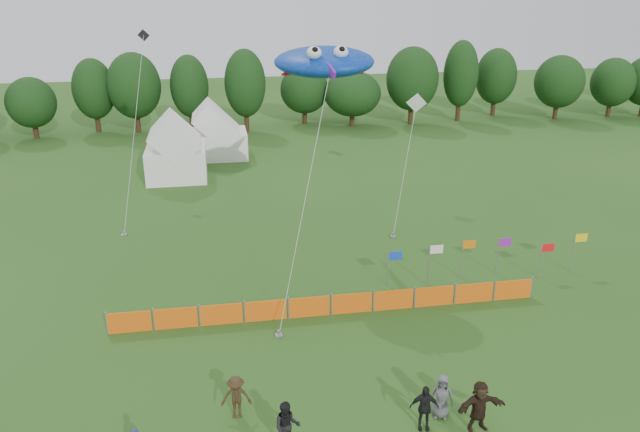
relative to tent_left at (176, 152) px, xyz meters
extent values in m
plane|color=#234C16|center=(7.24, -29.26, -2.03)|extent=(160.00, 160.00, 0.00)
cylinder|color=#382314|center=(-13.99, 15.24, -1.08)|extent=(0.50, 0.50, 1.91)
ellipsoid|color=black|center=(-13.99, 15.24, 1.42)|extent=(4.61, 4.61, 4.30)
cylinder|color=#382314|center=(-8.48, 16.95, -0.84)|extent=(0.50, 0.50, 2.38)
ellipsoid|color=black|center=(-8.48, 16.95, 2.26)|extent=(4.09, 4.09, 5.35)
cylinder|color=#382314|center=(-4.50, 16.13, -0.75)|extent=(0.50, 0.50, 2.57)
ellipsoid|color=black|center=(-4.50, 16.13, 2.61)|extent=(5.20, 5.20, 5.79)
cylinder|color=#382314|center=(0.81, 16.06, -0.80)|extent=(0.50, 0.50, 2.46)
ellipsoid|color=black|center=(0.81, 16.06, 2.42)|extent=(3.78, 3.78, 5.55)
cylinder|color=#382314|center=(6.26, 14.66, -0.70)|extent=(0.50, 0.50, 2.66)
ellipsoid|color=black|center=(6.26, 14.66, 2.78)|extent=(4.05, 4.05, 5.99)
cylinder|color=#382314|center=(12.53, 17.27, -1.04)|extent=(0.50, 0.50, 1.98)
ellipsoid|color=black|center=(12.53, 17.27, 1.54)|extent=(5.06, 5.06, 4.46)
cylinder|color=#382314|center=(17.24, 15.30, -1.10)|extent=(0.50, 0.50, 1.86)
ellipsoid|color=black|center=(17.24, 15.30, 1.32)|extent=(5.86, 5.86, 4.18)
cylinder|color=#382314|center=(23.52, 15.12, -0.72)|extent=(0.50, 0.50, 2.62)
ellipsoid|color=black|center=(23.52, 15.12, 2.69)|extent=(5.41, 5.41, 5.89)
cylinder|color=#382314|center=(29.02, 15.73, -0.64)|extent=(0.50, 0.50, 2.78)
ellipsoid|color=black|center=(29.02, 15.73, 2.99)|extent=(3.67, 3.67, 6.26)
cylinder|color=#382314|center=(33.91, 17.62, -0.82)|extent=(0.50, 0.50, 2.42)
ellipsoid|color=black|center=(33.91, 17.62, 2.33)|extent=(4.46, 4.46, 5.44)
cylinder|color=#382314|center=(39.94, 14.87, -0.91)|extent=(0.50, 0.50, 2.24)
ellipsoid|color=black|center=(39.94, 14.87, 2.01)|extent=(5.26, 5.26, 5.03)
cylinder|color=#382314|center=(46.33, 14.89, -0.98)|extent=(0.50, 0.50, 2.10)
ellipsoid|color=black|center=(46.33, 14.89, 1.77)|extent=(4.74, 4.74, 4.73)
cube|color=white|center=(0.00, 0.00, -0.80)|extent=(4.47, 4.47, 2.46)
cube|color=white|center=(3.16, 5.58, -0.91)|extent=(5.08, 4.06, 2.23)
cube|color=#F15D0D|center=(-1.16, -22.63, -1.53)|extent=(1.90, 0.06, 1.00)
cube|color=#F15D0D|center=(0.84, -22.63, -1.53)|extent=(1.90, 0.06, 1.00)
cube|color=#F15D0D|center=(2.84, -22.63, -1.53)|extent=(1.90, 0.06, 1.00)
cube|color=#F15D0D|center=(4.84, -22.63, -1.53)|extent=(1.90, 0.06, 1.00)
cube|color=#F15D0D|center=(6.84, -22.63, -1.53)|extent=(1.90, 0.06, 1.00)
cube|color=#F15D0D|center=(8.84, -22.63, -1.53)|extent=(1.90, 0.06, 1.00)
cube|color=#F15D0D|center=(10.84, -22.63, -1.53)|extent=(1.90, 0.06, 1.00)
cube|color=#F15D0D|center=(12.84, -22.63, -1.53)|extent=(1.90, 0.06, 1.00)
cube|color=#F15D0D|center=(14.84, -22.63, -1.53)|extent=(1.90, 0.06, 1.00)
cube|color=#F15D0D|center=(16.84, -22.63, -1.53)|extent=(1.90, 0.06, 1.00)
cylinder|color=gray|center=(11.24, -20.21, -1.12)|extent=(0.06, 0.06, 1.83)
cube|color=blue|center=(11.59, -20.21, -0.42)|extent=(0.70, 0.02, 0.45)
cylinder|color=gray|center=(13.24, -20.58, -0.93)|extent=(0.06, 0.06, 2.20)
cube|color=white|center=(13.59, -20.58, -0.05)|extent=(0.70, 0.02, 0.45)
cylinder|color=gray|center=(15.24, -19.94, -1.01)|extent=(0.06, 0.06, 2.05)
cube|color=orange|center=(15.59, -19.94, -0.21)|extent=(0.70, 0.02, 0.45)
cylinder|color=gray|center=(17.24, -19.87, -1.03)|extent=(0.06, 0.06, 1.99)
cube|color=purple|center=(17.59, -19.87, -0.26)|extent=(0.70, 0.02, 0.45)
cylinder|color=gray|center=(19.24, -20.65, -1.10)|extent=(0.06, 0.06, 1.87)
cube|color=red|center=(19.59, -20.65, -0.39)|extent=(0.70, 0.02, 0.45)
cylinder|color=gray|center=(21.24, -20.34, -0.95)|extent=(0.06, 0.06, 2.16)
cube|color=yellow|center=(21.59, -20.34, -0.10)|extent=(0.70, 0.02, 0.45)
imported|color=black|center=(4.81, -31.05, -1.11)|extent=(0.93, 0.75, 1.84)
imported|color=#352615|center=(3.24, -29.12, -1.20)|extent=(1.13, 0.72, 1.67)
imported|color=black|center=(9.59, -30.80, -1.17)|extent=(1.07, 0.60, 1.72)
imported|color=#535358|center=(10.40, -30.31, -1.18)|extent=(0.97, 0.79, 1.71)
imported|color=black|center=(11.43, -31.16, -1.08)|extent=(1.82, 0.75, 1.91)
ellipsoid|color=blue|center=(8.64, -16.11, 8.66)|extent=(6.56, 6.19, 1.83)
sphere|color=white|center=(7.99, -17.24, 9.23)|extent=(0.73, 0.73, 0.73)
sphere|color=white|center=(9.30, -17.24, 9.23)|extent=(0.73, 0.73, 0.73)
ellipsoid|color=red|center=(7.25, -15.93, 8.18)|extent=(1.54, 0.67, 0.24)
ellipsoid|color=red|center=(10.04, -15.93, 8.18)|extent=(1.54, 0.67, 0.24)
cube|color=purple|center=(8.64, -18.11, 8.48)|extent=(0.37, 0.96, 0.70)
cylinder|color=#A5A5A5|center=(6.96, -20.96, 3.16)|extent=(3.41, 6.28, 10.41)
cube|color=gray|center=(5.27, -24.08, -1.98)|extent=(0.30, 0.30, 0.10)
cube|color=silver|center=(16.69, -6.97, 4.59)|extent=(1.36, 0.37, 1.36)
cylinder|color=#A5A5A5|center=(14.97, -10.62, 1.28)|extent=(3.48, 7.31, 6.65)
cube|color=gray|center=(13.24, -14.26, -1.98)|extent=(0.30, 0.30, 0.10)
cube|color=black|center=(-1.52, -0.27, 8.73)|extent=(0.87, 0.25, 0.87)
cylinder|color=#A5A5A5|center=(-2.14, -5.76, 3.35)|extent=(1.27, 11.01, 10.78)
cube|color=gray|center=(-2.76, -11.26, -1.98)|extent=(0.30, 0.30, 0.10)
camera|label=1|loc=(3.09, -47.53, 12.70)|focal=35.00mm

